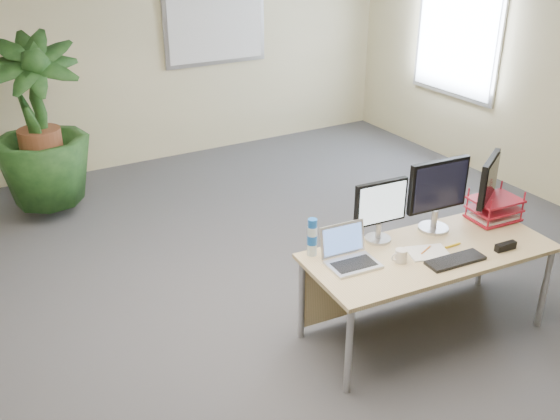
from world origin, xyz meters
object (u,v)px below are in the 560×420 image
monitor_left (380,207)px  laptop (349,254)px  desk (419,262)px  monitor_right (438,191)px  floor_plant (41,144)px

monitor_left → laptop: (-0.36, -0.14, -0.20)m
desk → monitor_left: size_ratio=3.99×
desk → monitor_right: (0.23, 0.13, 0.44)m
laptop → desk: bearing=-5.9°
floor_plant → monitor_right: size_ratio=2.80×
floor_plant → monitor_left: (1.69, -3.03, 0.17)m
floor_plant → monitor_left: bearing=-60.9°
floor_plant → laptop: (1.33, -3.17, -0.03)m
monitor_left → laptop: monitor_left is taller
monitor_left → laptop: bearing=-158.4°
desk → laptop: bearing=174.1°
monitor_right → laptop: 0.84m
floor_plant → monitor_right: (2.14, -3.10, 0.22)m
desk → floor_plant: 3.76m
desk → monitor_left: (-0.22, 0.20, 0.39)m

